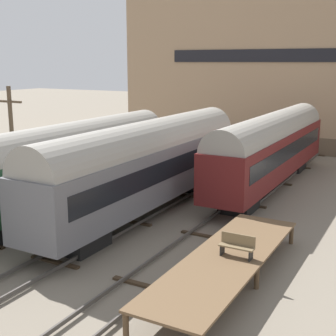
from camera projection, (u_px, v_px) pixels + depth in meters
The scene contains 12 objects.
ground_plane at pixel (97, 240), 22.91m from camera, with size 200.00×200.00×0.00m, color slate.
track_left at pixel (30, 223), 24.96m from camera, with size 2.60×60.00×0.26m.
track_middle at pixel (97, 238), 22.88m from camera, with size 2.60×60.00×0.26m.
track_right at pixel (177, 255), 20.79m from camera, with size 2.60×60.00×0.26m.
train_car_maroon at pixel (271, 145), 32.04m from camera, with size 2.86×18.63×5.17m.
train_car_grey at pixel (148, 161), 26.41m from camera, with size 3.01×18.62×5.36m.
train_car_green at pixel (64, 162), 26.87m from camera, with size 2.87×18.35×5.14m.
station_platform at pixel (226, 259), 18.43m from camera, with size 2.83×10.75×1.03m.
bench at pixel (237, 245), 18.38m from camera, with size 1.40×0.40×0.91m.
person_worker at pixel (39, 222), 22.66m from camera, with size 0.32×0.32×1.62m.
utility_pole at pixel (13, 147), 26.92m from camera, with size 1.80×0.24×7.23m.
warehouse_building at pixel (324, 64), 47.79m from camera, with size 39.77×12.69×16.59m.
Camera 1 is at (13.43, -17.21, 8.55)m, focal length 50.00 mm.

